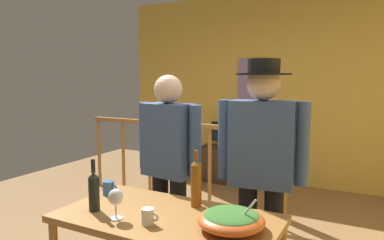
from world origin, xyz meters
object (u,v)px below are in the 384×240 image
at_px(flat_screen_tv, 228,133).
at_px(wine_bottle_amber, 196,182).
at_px(serving_table, 167,229).
at_px(mug_white, 148,217).
at_px(person_standing_right, 262,159).
at_px(stair_railing, 208,154).
at_px(person_standing_left, 169,158).
at_px(salad_bowl, 231,219).
at_px(tv_console, 228,165).
at_px(wine_bottle_dark, 94,191).
at_px(framed_picture, 254,79).
at_px(wine_glass, 116,198).
at_px(mug_blue, 109,188).

relative_size(flat_screen_tv, wine_bottle_amber, 1.45).
bearing_deg(serving_table, mug_white, -98.71).
distance_m(mug_white, person_standing_right, 0.90).
xyz_separation_m(stair_railing, person_standing_left, (0.37, -1.50, 0.29)).
xyz_separation_m(salad_bowl, person_standing_right, (-0.03, 0.63, 0.19)).
relative_size(wine_bottle_amber, mug_white, 3.35).
bearing_deg(serving_table, wine_bottle_amber, 69.23).
distance_m(wine_bottle_amber, mug_white, 0.40).
relative_size(tv_console, wine_bottle_dark, 2.86).
bearing_deg(framed_picture, wine_glass, -83.80).
bearing_deg(framed_picture, wine_bottle_amber, -77.74).
relative_size(mug_white, person_standing_right, 0.06).
distance_m(wine_bottle_amber, person_standing_left, 0.61).
relative_size(flat_screen_tv, mug_blue, 4.53).
height_order(salad_bowl, wine_glass, salad_bowl).
bearing_deg(wine_bottle_amber, mug_white, -105.88).
bearing_deg(tv_console, wine_glass, -78.76).
xyz_separation_m(framed_picture, flat_screen_tv, (-0.27, -0.32, -0.79)).
distance_m(framed_picture, wine_bottle_amber, 3.38).
xyz_separation_m(tv_console, serving_table, (0.89, -3.17, 0.42)).
distance_m(stair_railing, person_standing_left, 1.57).
bearing_deg(wine_bottle_amber, flat_screen_tv, 108.44).
relative_size(tv_console, salad_bowl, 2.51).
relative_size(wine_bottle_dark, mug_white, 2.96).
bearing_deg(person_standing_right, tv_console, -71.02).
height_order(serving_table, mug_blue, mug_blue).
bearing_deg(wine_glass, wine_bottle_dark, 168.94).
bearing_deg(tv_console, stair_railing, -81.44).
height_order(mug_white, mug_blue, mug_blue).
relative_size(framed_picture, person_standing_right, 0.36).
distance_m(stair_railing, person_standing_right, 1.90).
height_order(mug_blue, person_standing_right, person_standing_right).
bearing_deg(stair_railing, wine_glass, -77.57).
relative_size(stair_railing, flat_screen_tv, 5.27).
bearing_deg(salad_bowl, person_standing_right, 92.72).
height_order(mug_white, person_standing_right, person_standing_right).
xyz_separation_m(stair_railing, mug_white, (0.71, -2.28, 0.17)).
bearing_deg(mug_white, serving_table, 81.29).
bearing_deg(tv_console, person_standing_right, -63.57).
distance_m(wine_glass, mug_blue, 0.45).
bearing_deg(stair_railing, tv_console, 98.56).
height_order(stair_railing, mug_blue, stair_railing).
xyz_separation_m(stair_railing, flat_screen_tv, (-0.16, 1.01, 0.11)).
xyz_separation_m(flat_screen_tv, person_standing_left, (0.52, -2.51, 0.18)).
relative_size(tv_console, serving_table, 0.70).
xyz_separation_m(serving_table, mug_blue, (-0.55, 0.13, 0.13)).
height_order(framed_picture, flat_screen_tv, framed_picture).
xyz_separation_m(serving_table, mug_white, (-0.02, -0.15, 0.13)).
relative_size(stair_railing, mug_blue, 23.87).
distance_m(salad_bowl, wine_glass, 0.66).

